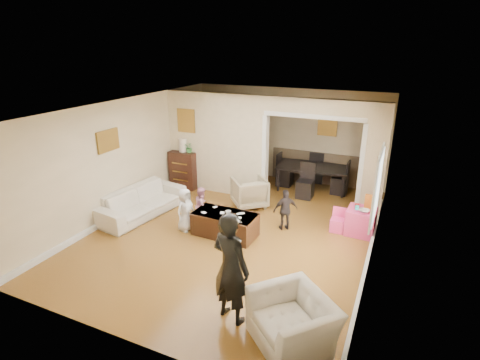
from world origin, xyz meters
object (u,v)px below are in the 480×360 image
at_px(child_kneel_a, 185,210).
at_px(child_kneel_b, 202,205).
at_px(sofa, 142,202).
at_px(coffee_table, 225,224).
at_px(armchair_front, 293,321).
at_px(child_toddler, 285,210).
at_px(armchair_back, 249,192).
at_px(dining_table, 311,178).
at_px(coffee_cup, 228,213).
at_px(dresser, 184,170).
at_px(table_lamp, 183,145).
at_px(adult_person, 231,268).
at_px(play_table, 361,221).
at_px(cyan_cup, 357,208).

xyz_separation_m(child_kneel_a, child_kneel_b, (0.15, 0.45, -0.05)).
bearing_deg(sofa, coffee_table, -84.60).
bearing_deg(armchair_front, child_toddler, 151.33).
height_order(armchair_back, armchair_front, armchair_back).
xyz_separation_m(armchair_front, dining_table, (-1.14, 5.56, -0.01)).
height_order(armchair_back, coffee_cup, armchair_back).
bearing_deg(child_toddler, child_kneel_a, -11.83).
distance_m(coffee_cup, child_kneel_a, 0.96).
xyz_separation_m(dresser, dining_table, (3.20, 1.27, -0.18)).
xyz_separation_m(table_lamp, coffee_cup, (2.32, -2.04, -0.66)).
bearing_deg(adult_person, child_toddler, -71.67).
xyz_separation_m(child_kneel_a, child_toddler, (1.90, 0.90, -0.02)).
bearing_deg(child_toddler, sofa, -25.86).
relative_size(play_table, child_kneel_b, 0.68).
bearing_deg(dining_table, child_kneel_b, -127.08).
distance_m(coffee_table, cyan_cup, 2.72).
relative_size(armchair_front, coffee_table, 0.81).
relative_size(dresser, child_toddler, 1.13).
relative_size(dresser, cyan_cup, 12.70).
height_order(armchair_front, dining_table, armchair_front).
bearing_deg(cyan_cup, coffee_table, -154.37).
relative_size(armchair_back, adult_person, 0.46).
distance_m(sofa, dresser, 1.90).
bearing_deg(cyan_cup, coffee_cup, -152.45).
height_order(sofa, child_kneel_a, child_kneel_a).
height_order(armchair_front, dresser, dresser).
relative_size(armchair_front, table_lamp, 2.90).
distance_m(coffee_table, child_kneel_b, 0.78).
relative_size(play_table, dining_table, 0.31).
distance_m(coffee_table, dining_table, 3.41).
height_order(armchair_front, cyan_cup, armchair_front).
distance_m(sofa, armchair_front, 4.93).
height_order(armchair_back, play_table, armchair_back).
height_order(adult_person, child_kneel_a, adult_person).
bearing_deg(coffee_table, table_lamp, 138.09).
xyz_separation_m(armchair_front, child_kneel_b, (-2.82, 2.59, 0.08)).
bearing_deg(play_table, dining_table, 127.19).
xyz_separation_m(armchair_back, cyan_cup, (2.55, -0.40, 0.23)).
bearing_deg(dining_table, armchair_back, -130.34).
height_order(coffee_table, child_kneel_b, child_kneel_b).
xyz_separation_m(adult_person, child_toddler, (-0.14, 2.95, -0.39)).
bearing_deg(coffee_table, child_toddler, 35.54).
height_order(play_table, adult_person, adult_person).
bearing_deg(sofa, child_kneel_a, -92.64).
bearing_deg(child_kneel_b, sofa, 80.39).
bearing_deg(child_kneel_b, dining_table, -46.76).
distance_m(coffee_table, play_table, 2.81).
bearing_deg(coffee_table, child_kneel_b, 156.80).
bearing_deg(coffee_table, adult_person, -61.62).
distance_m(armchair_front, cyan_cup, 3.49).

